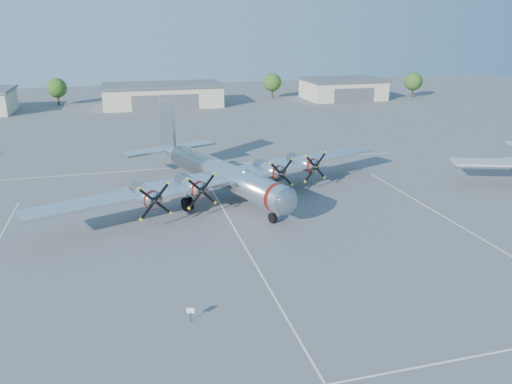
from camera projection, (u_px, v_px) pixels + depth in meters
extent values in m
plane|color=#4F4F52|center=(238.00, 234.00, 48.11)|extent=(260.00, 260.00, 0.00)
cube|color=silver|center=(250.00, 256.00, 43.54)|extent=(0.15, 40.00, 0.01)
cube|color=silver|center=(467.00, 230.00, 48.93)|extent=(0.15, 40.00, 0.01)
cube|color=silver|center=(198.00, 166.00, 70.99)|extent=(60.00, 0.15, 0.01)
cube|color=beige|center=(162.00, 96.00, 122.39)|extent=(28.00, 14.00, 4.80)
cube|color=slate|center=(162.00, 85.00, 121.52)|extent=(28.60, 14.60, 0.60)
cube|color=slate|center=(165.00, 103.00, 116.13)|extent=(15.40, 0.20, 3.60)
cube|color=beige|center=(343.00, 90.00, 134.15)|extent=(20.00, 14.00, 4.80)
cube|color=slate|center=(343.00, 80.00, 133.29)|extent=(20.60, 14.60, 0.60)
cube|color=slate|center=(354.00, 95.00, 127.89)|extent=(11.00, 0.20, 3.60)
cylinder|color=#382619|center=(58.00, 99.00, 123.90)|extent=(0.50, 0.50, 2.80)
sphere|color=#2A4D16|center=(57.00, 88.00, 122.99)|extent=(4.80, 4.80, 4.80)
cylinder|color=#382619|center=(272.00, 93.00, 135.55)|extent=(0.50, 0.50, 2.80)
sphere|color=#2A4D16|center=(272.00, 82.00, 134.64)|extent=(4.80, 4.80, 4.80)
cylinder|color=#382619|center=(412.00, 92.00, 137.54)|extent=(0.50, 0.50, 2.80)
sphere|color=#2A4D16|center=(413.00, 81.00, 136.63)|extent=(4.80, 4.80, 4.80)
cylinder|color=black|center=(191.00, 316.00, 33.86)|extent=(0.06, 0.06, 0.79)
cube|color=white|center=(190.00, 311.00, 33.72)|extent=(0.53, 0.18, 0.39)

